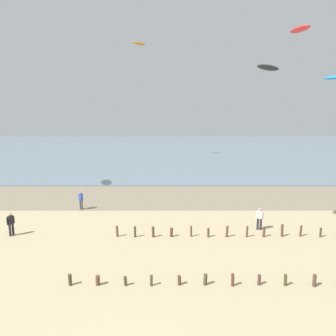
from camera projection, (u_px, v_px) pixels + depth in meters
wet_sand_strip at (154, 197)px, 31.69m from camera, size 120.00×8.95×0.01m
sea at (163, 149)px, 70.47m from camera, size 160.00×70.00×0.10m
groyne_mid at (285, 280)px, 15.55m from camera, size 20.92×0.34×0.68m
groyne_far at (272, 232)px, 21.57m from camera, size 21.23×0.35×0.89m
person_nearest_camera at (13, 223)px, 21.75m from camera, size 0.39×0.48×1.71m
person_mid_beach at (261, 218)px, 22.78m from camera, size 0.56×0.30×1.71m
person_by_waterline at (82, 200)px, 27.49m from camera, size 0.48×0.39×1.71m
kite_aloft_1 at (140, 44)px, 52.54m from camera, size 2.51×2.42×0.48m
kite_aloft_3 at (270, 68)px, 20.36m from camera, size 2.32×2.11×0.52m
kite_aloft_5 at (302, 29)px, 23.60m from camera, size 1.34×2.24×0.50m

